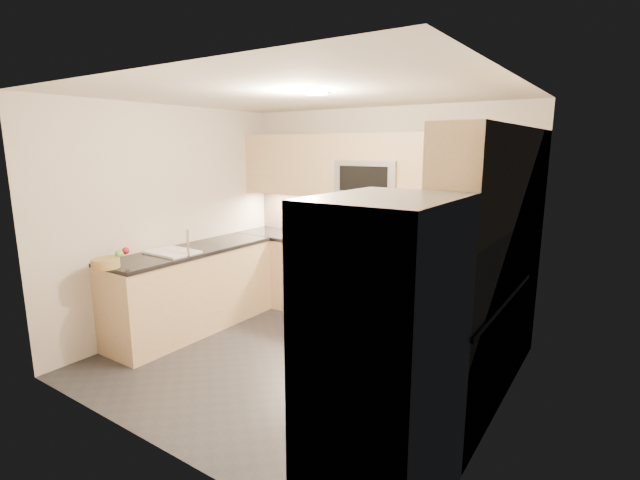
# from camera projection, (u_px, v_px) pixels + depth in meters

# --- Properties ---
(floor) EXTENTS (3.60, 3.20, 0.00)m
(floor) POSITION_uv_depth(u_px,v_px,m) (300.00, 362.00, 4.50)
(floor) COLOR #26272C
(floor) RESTS_ON ground
(ceiling) EXTENTS (3.60, 3.20, 0.02)m
(ceiling) POSITION_uv_depth(u_px,v_px,m) (297.00, 94.00, 4.00)
(ceiling) COLOR beige
(ceiling) RESTS_ON wall_back
(wall_back) EXTENTS (3.60, 0.02, 2.50)m
(wall_back) POSITION_uv_depth(u_px,v_px,m) (379.00, 215.00, 5.55)
(wall_back) COLOR #BFB4A7
(wall_back) RESTS_ON floor
(wall_front) EXTENTS (3.60, 0.02, 2.50)m
(wall_front) POSITION_uv_depth(u_px,v_px,m) (148.00, 275.00, 2.95)
(wall_front) COLOR #BFB4A7
(wall_front) RESTS_ON floor
(wall_left) EXTENTS (0.02, 3.20, 2.50)m
(wall_left) POSITION_uv_depth(u_px,v_px,m) (171.00, 219.00, 5.24)
(wall_left) COLOR #BFB4A7
(wall_left) RESTS_ON floor
(wall_right) EXTENTS (0.02, 3.20, 2.50)m
(wall_right) POSITION_uv_depth(u_px,v_px,m) (503.00, 263.00, 3.26)
(wall_right) COLOR #BFB4A7
(wall_right) RESTS_ON floor
(base_cab_back_left) EXTENTS (1.42, 0.60, 0.90)m
(base_cab_back_left) POSITION_uv_depth(u_px,v_px,m) (292.00, 271.00, 6.06)
(base_cab_back_left) COLOR tan
(base_cab_back_left) RESTS_ON floor
(base_cab_back_right) EXTENTS (1.42, 0.60, 0.90)m
(base_cab_back_right) POSITION_uv_depth(u_px,v_px,m) (456.00, 302.00, 4.86)
(base_cab_back_right) COLOR tan
(base_cab_back_right) RESTS_ON floor
(base_cab_right) EXTENTS (0.60, 1.70, 0.90)m
(base_cab_right) POSITION_uv_depth(u_px,v_px,m) (461.00, 351.00, 3.70)
(base_cab_right) COLOR tan
(base_cab_right) RESTS_ON floor
(base_cab_peninsula) EXTENTS (0.60, 2.00, 0.90)m
(base_cab_peninsula) POSITION_uv_depth(u_px,v_px,m) (193.00, 291.00, 5.23)
(base_cab_peninsula) COLOR tan
(base_cab_peninsula) RESTS_ON floor
(countertop_back_left) EXTENTS (1.42, 0.63, 0.04)m
(countertop_back_left) POSITION_uv_depth(u_px,v_px,m) (291.00, 236.00, 5.97)
(countertop_back_left) COLOR black
(countertop_back_left) RESTS_ON base_cab_back_left
(countertop_back_right) EXTENTS (1.42, 0.63, 0.04)m
(countertop_back_right) POSITION_uv_depth(u_px,v_px,m) (459.00, 259.00, 4.77)
(countertop_back_right) COLOR black
(countertop_back_right) RESTS_ON base_cab_back_right
(countertop_right) EXTENTS (0.63, 1.70, 0.04)m
(countertop_right) POSITION_uv_depth(u_px,v_px,m) (465.00, 295.00, 3.61)
(countertop_right) COLOR black
(countertop_right) RESTS_ON base_cab_right
(countertop_peninsula) EXTENTS (0.63, 2.00, 0.04)m
(countertop_peninsula) POSITION_uv_depth(u_px,v_px,m) (191.00, 250.00, 5.14)
(countertop_peninsula) COLOR black
(countertop_peninsula) RESTS_ON base_cab_peninsula
(upper_cab_back) EXTENTS (3.60, 0.35, 0.75)m
(upper_cab_back) POSITION_uv_depth(u_px,v_px,m) (373.00, 167.00, 5.29)
(upper_cab_back) COLOR tan
(upper_cab_back) RESTS_ON wall_back
(upper_cab_right) EXTENTS (0.35, 1.95, 0.75)m
(upper_cab_right) POSITION_uv_depth(u_px,v_px,m) (494.00, 178.00, 3.46)
(upper_cab_right) COLOR tan
(upper_cab_right) RESTS_ON wall_right
(backsplash_back) EXTENTS (3.60, 0.01, 0.51)m
(backsplash_back) POSITION_uv_depth(u_px,v_px,m) (378.00, 219.00, 5.55)
(backsplash_back) COLOR #C7AB90
(backsplash_back) RESTS_ON wall_back
(backsplash_right) EXTENTS (0.01, 2.30, 0.51)m
(backsplash_right) POSITION_uv_depth(u_px,v_px,m) (516.00, 258.00, 3.64)
(backsplash_right) COLOR #C7AB90
(backsplash_right) RESTS_ON wall_right
(gas_range) EXTENTS (0.76, 0.65, 0.91)m
(gas_range) POSITION_uv_depth(u_px,v_px,m) (364.00, 285.00, 5.44)
(gas_range) COLOR #919498
(gas_range) RESTS_ON floor
(range_cooktop) EXTENTS (0.76, 0.65, 0.03)m
(range_cooktop) POSITION_uv_depth(u_px,v_px,m) (365.00, 247.00, 5.35)
(range_cooktop) COLOR black
(range_cooktop) RESTS_ON gas_range
(oven_door_glass) EXTENTS (0.62, 0.02, 0.45)m
(oven_door_glass) POSITION_uv_depth(u_px,v_px,m) (350.00, 293.00, 5.17)
(oven_door_glass) COLOR black
(oven_door_glass) RESTS_ON gas_range
(oven_handle) EXTENTS (0.60, 0.02, 0.02)m
(oven_handle) POSITION_uv_depth(u_px,v_px,m) (349.00, 270.00, 5.10)
(oven_handle) COLOR #B2B5BA
(oven_handle) RESTS_ON gas_range
(microwave) EXTENTS (0.76, 0.40, 0.40)m
(microwave) POSITION_uv_depth(u_px,v_px,m) (372.00, 178.00, 5.29)
(microwave) COLOR gray
(microwave) RESTS_ON upper_cab_back
(microwave_door) EXTENTS (0.60, 0.01, 0.28)m
(microwave_door) POSITION_uv_depth(u_px,v_px,m) (363.00, 179.00, 5.13)
(microwave_door) COLOR black
(microwave_door) RESTS_ON microwave
(refrigerator) EXTENTS (0.70, 0.90, 1.80)m
(refrigerator) POSITION_uv_depth(u_px,v_px,m) (384.00, 357.00, 2.59)
(refrigerator) COLOR gray
(refrigerator) RESTS_ON floor
(fridge_handle_left) EXTENTS (0.02, 0.02, 1.20)m
(fridge_handle_left) POSITION_uv_depth(u_px,v_px,m) (311.00, 344.00, 2.63)
(fridge_handle_left) COLOR #B2B5BA
(fridge_handle_left) RESTS_ON refrigerator
(fridge_handle_right) EXTENTS (0.02, 0.02, 1.20)m
(fridge_handle_right) POSITION_uv_depth(u_px,v_px,m) (344.00, 324.00, 2.93)
(fridge_handle_right) COLOR #B2B5BA
(fridge_handle_right) RESTS_ON refrigerator
(sink_basin) EXTENTS (0.52, 0.38, 0.16)m
(sink_basin) POSITION_uv_depth(u_px,v_px,m) (172.00, 258.00, 4.94)
(sink_basin) COLOR white
(sink_basin) RESTS_ON base_cab_peninsula
(faucet) EXTENTS (0.03, 0.03, 0.28)m
(faucet) POSITION_uv_depth(u_px,v_px,m) (188.00, 243.00, 4.76)
(faucet) COLOR silver
(faucet) RESTS_ON countertop_peninsula
(utensil_bowl) EXTENTS (0.36, 0.36, 0.15)m
(utensil_bowl) POSITION_uv_depth(u_px,v_px,m) (473.00, 250.00, 4.71)
(utensil_bowl) COLOR green
(utensil_bowl) RESTS_ON countertop_back_right
(cutting_board) EXTENTS (0.38, 0.30, 0.01)m
(cutting_board) POSITION_uv_depth(u_px,v_px,m) (334.00, 239.00, 5.65)
(cutting_board) COLOR #BF7612
(cutting_board) RESTS_ON countertop_back_left
(fruit_basket) EXTENTS (0.30, 0.30, 0.09)m
(fruit_basket) POSITION_uv_depth(u_px,v_px,m) (105.00, 263.00, 4.31)
(fruit_basket) COLOR #A4874C
(fruit_basket) RESTS_ON countertop_peninsula
(fruit_apple) EXTENTS (0.07, 0.07, 0.07)m
(fruit_apple) POSITION_uv_depth(u_px,v_px,m) (126.00, 251.00, 4.51)
(fruit_apple) COLOR red
(fruit_apple) RESTS_ON fruit_basket
(fruit_pear) EXTENTS (0.07, 0.07, 0.07)m
(fruit_pear) POSITION_uv_depth(u_px,v_px,m) (119.00, 253.00, 4.40)
(fruit_pear) COLOR #5FA145
(fruit_pear) RESTS_ON fruit_basket
(dish_towel_check) EXTENTS (0.17, 0.02, 0.32)m
(dish_towel_check) POSITION_uv_depth(u_px,v_px,m) (343.00, 284.00, 5.16)
(dish_towel_check) COLOR silver
(dish_towel_check) RESTS_ON oven_handle
(dish_towel_blue) EXTENTS (0.16, 0.05, 0.30)m
(dish_towel_blue) POSITION_uv_depth(u_px,v_px,m) (363.00, 288.00, 5.02)
(dish_towel_blue) COLOR #315388
(dish_towel_blue) RESTS_ON oven_handle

